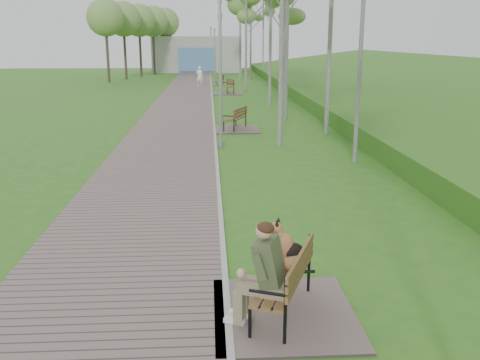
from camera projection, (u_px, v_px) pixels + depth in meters
The scene contains 15 objects.
ground at pixel (219, 196), 13.02m from camera, with size 120.00×120.00×0.00m, color #2C6521.
walkway at pixel (185, 100), 33.67m from camera, with size 3.50×67.00×0.04m, color #705F5A.
kerb at pixel (212, 99), 33.77m from camera, with size 0.10×67.00×0.05m, color #999993.
embankment at pixel (407, 101), 33.00m from camera, with size 14.00×70.00×1.60m, color #457C1F.
building_north at pixel (197, 54), 61.62m from camera, with size 10.00×5.20×4.00m.
bench_main at pixel (278, 285), 7.27m from camera, with size 1.95×2.16×1.70m.
bench_second at pixel (235, 125), 22.50m from camera, with size 1.92×2.13×1.18m.
bench_third at pixel (227, 90), 37.42m from camera, with size 2.05×2.28×1.26m.
bench_far at pixel (220, 83), 44.36m from camera, with size 1.69×1.88×1.04m.
lamp_post_near at pixel (221, 87), 18.28m from camera, with size 0.18×0.18×4.55m.
lamp_post_second at pixel (220, 65), 24.34m from camera, with size 0.21×0.21×5.51m.
lamp_post_third at pixel (215, 58), 44.83m from camera, with size 0.18×0.18×4.57m.
lamp_post_far at pixel (211, 52), 59.60m from camera, with size 0.19×0.19×5.01m.
pedestrian_near at pixel (200, 76), 42.89m from camera, with size 0.59×0.39×1.61m, color white.
birch_distant_b at pixel (264, 5), 55.26m from camera, with size 2.65×2.65×9.00m.
Camera 1 is at (-0.22, -12.50, 3.72)m, focal length 40.00 mm.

